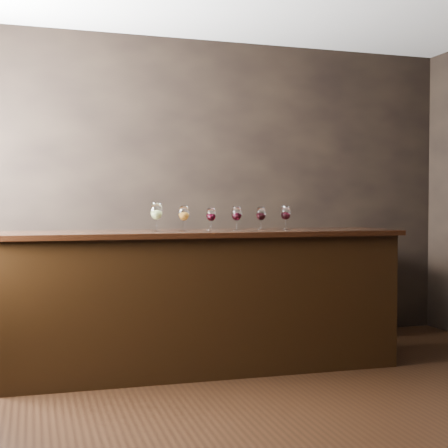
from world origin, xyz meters
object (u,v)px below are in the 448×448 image
object	(u,v)px
bar_counter	(204,303)
glass_red_d	(286,214)
glass_red_b	(237,214)
back_bar_shelf	(252,297)
glass_red_a	(211,215)
glass_white	(156,212)
glass_amber	(184,214)
glass_red_c	(261,214)

from	to	relation	value
bar_counter	glass_red_d	distance (m)	0.97
bar_counter	glass_red_b	size ratio (longest dim) A/B	15.75
back_bar_shelf	glass_red_a	bearing A→B (deg)	-129.50
glass_red_a	glass_white	bearing A→B (deg)	-178.59
bar_counter	glass_amber	xyz separation A→B (m)	(-0.15, 0.03, 0.69)
glass_amber	glass_red_d	world-z (taller)	glass_amber
bar_counter	glass_red_a	xyz separation A→B (m)	(0.07, 0.03, 0.68)
glass_red_a	glass_red_d	world-z (taller)	glass_red_d
bar_counter	glass_red_d	size ratio (longest dim) A/B	15.60
bar_counter	glass_white	xyz separation A→B (m)	(-0.37, 0.02, 0.71)
bar_counter	glass_red_c	bearing A→B (deg)	5.14
glass_red_c	glass_amber	bearing A→B (deg)	179.77
glass_amber	glass_red_d	xyz separation A→B (m)	(0.84, -0.02, -0.00)
glass_red_d	glass_red_b	bearing A→B (deg)	-175.98
bar_counter	glass_white	bearing A→B (deg)	179.09
glass_red_a	glass_red_d	xyz separation A→B (m)	(0.62, -0.02, 0.01)
bar_counter	glass_red_b	world-z (taller)	glass_red_b
glass_red_a	glass_red_c	xyz separation A→B (m)	(0.41, -0.00, 0.00)
glass_red_b	glass_amber	bearing A→B (deg)	173.30
glass_red_b	glass_red_c	xyz separation A→B (m)	(0.22, 0.05, -0.00)
bar_counter	back_bar_shelf	world-z (taller)	bar_counter
glass_red_a	glass_red_b	world-z (taller)	glass_red_b
bar_counter	glass_amber	size ratio (longest dim) A/B	15.29
glass_white	glass_red_b	size ratio (longest dim) A/B	1.15
glass_red_a	glass_red_c	world-z (taller)	glass_red_c
glass_red_c	glass_red_d	distance (m)	0.21
glass_amber	glass_red_a	world-z (taller)	glass_amber
glass_red_b	glass_red_d	world-z (taller)	glass_red_d
glass_white	glass_red_a	xyz separation A→B (m)	(0.43, 0.01, -0.03)
glass_amber	glass_red_d	size ratio (longest dim) A/B	1.02
back_bar_shelf	glass_red_d	xyz separation A→B (m)	(0.01, -0.75, 0.78)
glass_white	glass_amber	distance (m)	0.22
bar_counter	back_bar_shelf	bearing A→B (deg)	50.56
glass_red_a	glass_red_c	distance (m)	0.41
bar_counter	glass_red_d	bearing A→B (deg)	2.84
back_bar_shelf	glass_white	bearing A→B (deg)	-144.27
bar_counter	glass_red_c	world-z (taller)	glass_red_c
glass_white	glass_red_b	distance (m)	0.63
back_bar_shelf	glass_red_d	world-z (taller)	glass_red_d
glass_red_b	glass_red_c	world-z (taller)	glass_red_b
glass_white	glass_red_c	distance (m)	0.85
glass_amber	glass_red_a	distance (m)	0.22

